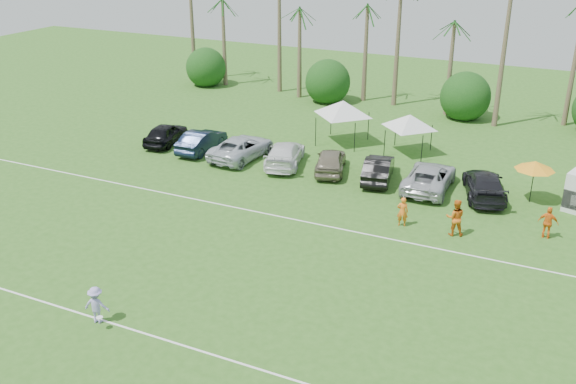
% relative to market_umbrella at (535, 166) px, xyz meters
% --- Properties ---
extents(ground, '(120.00, 120.00, 0.00)m').
position_rel_market_umbrella_xyz_m(ground, '(-12.83, -21.95, -2.26)').
color(ground, '#305F1C').
rests_on(ground, ground).
extents(field_lines, '(80.00, 12.10, 0.01)m').
position_rel_market_umbrella_xyz_m(field_lines, '(-12.83, -13.95, -2.25)').
color(field_lines, white).
rests_on(field_lines, ground).
extents(palm_tree_0, '(2.40, 2.40, 8.90)m').
position_rel_market_umbrella_xyz_m(palm_tree_0, '(-34.83, 16.05, 5.22)').
color(palm_tree_0, brown).
rests_on(palm_tree_0, ground).
extents(palm_tree_4, '(2.40, 2.40, 8.90)m').
position_rel_market_umbrella_xyz_m(palm_tree_4, '(-16.83, 16.05, 5.22)').
color(palm_tree_4, brown).
rests_on(palm_tree_4, ground).
extents(palm_tree_5, '(2.40, 2.40, 9.90)m').
position_rel_market_umbrella_xyz_m(palm_tree_5, '(-12.83, 16.05, 6.09)').
color(palm_tree_5, brown).
rests_on(palm_tree_5, ground).
extents(palm_tree_6, '(2.40, 2.40, 10.90)m').
position_rel_market_umbrella_xyz_m(palm_tree_6, '(-8.83, 16.05, 6.95)').
color(palm_tree_6, brown).
rests_on(palm_tree_6, ground).
extents(palm_tree_8, '(2.40, 2.40, 8.90)m').
position_rel_market_umbrella_xyz_m(palm_tree_8, '(0.17, 16.05, 5.22)').
color(palm_tree_8, brown).
rests_on(palm_tree_8, ground).
extents(bush_tree_0, '(4.00, 4.00, 4.00)m').
position_rel_market_umbrella_xyz_m(bush_tree_0, '(-31.83, 17.05, -0.46)').
color(bush_tree_0, brown).
rests_on(bush_tree_0, ground).
extents(bush_tree_1, '(4.00, 4.00, 4.00)m').
position_rel_market_umbrella_xyz_m(bush_tree_1, '(-18.83, 17.05, -0.46)').
color(bush_tree_1, brown).
rests_on(bush_tree_1, ground).
extents(bush_tree_2, '(4.00, 4.00, 4.00)m').
position_rel_market_umbrella_xyz_m(bush_tree_2, '(-6.83, 17.05, -0.46)').
color(bush_tree_2, brown).
rests_on(bush_tree_2, ground).
extents(sideline_player_a, '(0.67, 0.51, 1.64)m').
position_rel_market_umbrella_xyz_m(sideline_player_a, '(-5.84, -6.17, -1.44)').
color(sideline_player_a, orange).
rests_on(sideline_player_a, ground).
extents(sideline_player_b, '(1.14, 1.01, 1.98)m').
position_rel_market_umbrella_xyz_m(sideline_player_b, '(-3.10, -6.07, -1.27)').
color(sideline_player_b, orange).
rests_on(sideline_player_b, ground).
extents(sideline_player_c, '(1.03, 0.49, 1.72)m').
position_rel_market_umbrella_xyz_m(sideline_player_c, '(1.27, -4.39, -1.40)').
color(sideline_player_c, orange).
rests_on(sideline_player_c, ground).
extents(canopy_tent_left, '(4.55, 4.55, 3.68)m').
position_rel_market_umbrella_xyz_m(canopy_tent_left, '(-13.62, 5.31, 0.89)').
color(canopy_tent_left, black).
rests_on(canopy_tent_left, ground).
extents(canopy_tent_right, '(4.03, 4.03, 3.26)m').
position_rel_market_umbrella_xyz_m(canopy_tent_right, '(-8.67, 5.14, 0.54)').
color(canopy_tent_right, black).
rests_on(canopy_tent_right, ground).
extents(market_umbrella, '(2.26, 2.26, 2.52)m').
position_rel_market_umbrella_xyz_m(market_umbrella, '(0.00, 0.00, 0.00)').
color(market_umbrella, black).
rests_on(market_umbrella, ground).
extents(frisbee_player, '(1.17, 0.94, 1.61)m').
position_rel_market_umbrella_xyz_m(frisbee_player, '(-14.54, -20.09, -1.45)').
color(frisbee_player, '#A095D3').
rests_on(frisbee_player, ground).
extents(parked_car_0, '(2.46, 4.71, 1.53)m').
position_rel_market_umbrella_xyz_m(parked_car_0, '(-25.11, -0.35, -1.49)').
color(parked_car_0, black).
rests_on(parked_car_0, ground).
extents(parked_car_1, '(1.73, 4.68, 1.53)m').
position_rel_market_umbrella_xyz_m(parked_car_1, '(-21.89, -0.62, -1.49)').
color(parked_car_1, black).
rests_on(parked_car_1, ground).
extents(parked_car_2, '(2.93, 5.67, 1.53)m').
position_rel_market_umbrella_xyz_m(parked_car_2, '(-18.67, -0.66, -1.49)').
color(parked_car_2, silver).
rests_on(parked_car_2, ground).
extents(parked_car_3, '(3.47, 5.65, 1.53)m').
position_rel_market_umbrella_xyz_m(parked_car_3, '(-15.45, -0.56, -1.49)').
color(parked_car_3, white).
rests_on(parked_car_3, ground).
extents(parked_car_4, '(3.01, 4.82, 1.53)m').
position_rel_market_umbrella_xyz_m(parked_car_4, '(-12.23, -0.47, -1.49)').
color(parked_car_4, '#7C735C').
rests_on(parked_car_4, ground).
extents(parked_car_5, '(2.48, 4.87, 1.53)m').
position_rel_market_umbrella_xyz_m(parked_car_5, '(-9.00, -0.51, -1.49)').
color(parked_car_5, black).
rests_on(parked_car_5, ground).
extents(parked_car_6, '(2.69, 5.58, 1.53)m').
position_rel_market_umbrella_xyz_m(parked_car_6, '(-5.78, -0.58, -1.49)').
color(parked_car_6, '#B1B3B8').
rests_on(parked_car_6, ground).
extents(parked_car_7, '(3.56, 5.66, 1.53)m').
position_rel_market_umbrella_xyz_m(parked_car_7, '(-2.56, -0.36, -1.49)').
color(parked_car_7, black).
rests_on(parked_car_7, ground).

